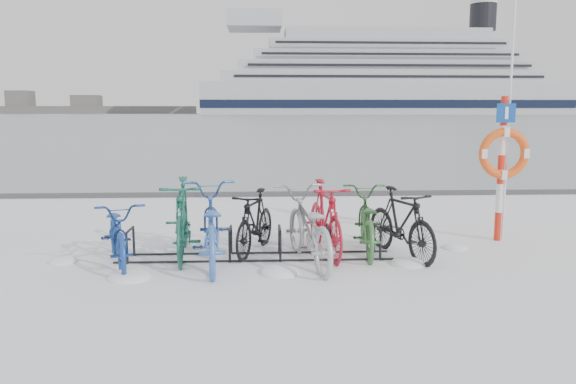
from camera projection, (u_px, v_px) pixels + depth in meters
The scene contains 15 objects.
ground at pixel (255, 258), 8.22m from camera, with size 900.00×900.00×0.00m, color white.
ice_sheet at pixel (259, 117), 161.34m from camera, with size 400.00×298.00×0.02m, color #919CA4.
quay_edge at pixel (257, 194), 14.04m from camera, with size 400.00×0.25×0.10m, color #3F3F42.
bike_rack at pixel (255, 246), 8.19m from camera, with size 4.00×0.48×0.46m.
lifebuoy_station at pixel (504, 154), 9.06m from camera, with size 0.83×0.23×4.31m.
cruise_ferry at pixel (382, 82), 220.66m from camera, with size 141.95×26.76×46.64m.
bike_0 at pixel (118, 231), 7.82m from camera, with size 0.64×1.84×0.96m, color navy.
bike_1 at pixel (182, 217), 8.24m from camera, with size 0.56×1.98×1.19m, color #1A5B48.
bike_2 at pixel (210, 223), 7.85m from camera, with size 0.76×2.19×1.15m, color #3665BC.
bike_3 at pixel (255, 220), 8.51m from camera, with size 0.46×1.64×0.99m, color black.
bike_4 at pixel (308, 225), 7.87m from camera, with size 0.73×2.09×1.10m, color #A5A9AC.
bike_5 at pixel (325, 216), 8.40m from camera, with size 0.53×1.89×1.14m, color red.
bike_6 at pixel (366, 219), 8.55m from camera, with size 0.67×1.93×1.01m, color #346B35.
bike_7 at pixel (401, 221), 8.28m from camera, with size 0.49×1.75×1.05m, color black.
snow_drifts at pixel (266, 263), 7.97m from camera, with size 6.26×2.09×0.20m.
Camera 1 is at (0.07, -8.00, 2.16)m, focal length 35.00 mm.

